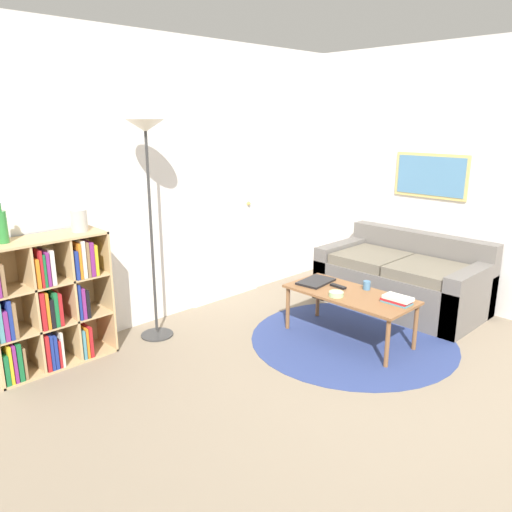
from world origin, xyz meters
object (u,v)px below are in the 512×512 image
object	(u,v)px
laptop	(316,281)
bottle_middle	(2,227)
floor_lamp	(147,158)
couch	(404,280)
bookshelf	(45,304)
cup	(367,285)
bowl	(336,294)
vase_on_shelf	(79,221)
coffee_table	(350,297)

from	to	relation	value
laptop	bottle_middle	xyz separation A→B (m)	(-2.30, 1.00, 0.71)
floor_lamp	couch	distance (m)	2.83
bookshelf	couch	world-z (taller)	bookshelf
bookshelf	laptop	bearing A→B (deg)	-25.21
cup	bowl	bearing A→B (deg)	165.94
bookshelf	floor_lamp	size ratio (longest dim) A/B	0.55
couch	vase_on_shelf	bearing A→B (deg)	155.57
couch	bowl	xyz separation A→B (m)	(-1.23, -0.05, 0.17)
bookshelf	couch	xyz separation A→B (m)	(3.14, -1.27, -0.23)
floor_lamp	cup	distance (m)	2.16
vase_on_shelf	laptop	bearing A→B (deg)	-29.31
coffee_table	vase_on_shelf	distance (m)	2.31
bowl	bottle_middle	distance (m)	2.62
coffee_table	bowl	xyz separation A→B (m)	(-0.15, 0.03, 0.06)
bookshelf	laptop	size ratio (longest dim) A/B	2.79
vase_on_shelf	bookshelf	bearing A→B (deg)	-179.86
floor_lamp	bowl	distance (m)	1.93
laptop	cup	size ratio (longest dim) A/B	4.81
floor_lamp	bottle_middle	size ratio (longest dim) A/B	6.58
bookshelf	bottle_middle	xyz separation A→B (m)	(-0.23, 0.02, 0.64)
bottle_middle	couch	bearing A→B (deg)	-21.06
bookshelf	cup	size ratio (longest dim) A/B	13.44
floor_lamp	cup	xyz separation A→B (m)	(1.34, -1.28, -1.10)
coffee_table	floor_lamp	bearing A→B (deg)	133.38
laptop	bottle_middle	distance (m)	2.60
floor_lamp	laptop	world-z (taller)	floor_lamp
bookshelf	floor_lamp	world-z (taller)	floor_lamp
coffee_table	couch	bearing A→B (deg)	4.57
bowl	vase_on_shelf	xyz separation A→B (m)	(-1.58, 1.33, 0.66)
bowl	cup	xyz separation A→B (m)	(0.33, -0.08, 0.02)
bookshelf	couch	bearing A→B (deg)	-22.08
floor_lamp	bowl	size ratio (longest dim) A/B	15.15
couch	vase_on_shelf	world-z (taller)	vase_on_shelf
laptop	couch	bearing A→B (deg)	-15.60
couch	cup	xyz separation A→B (m)	(-0.90, -0.14, 0.19)
bowl	bottle_middle	bearing A→B (deg)	147.77
bookshelf	couch	size ratio (longest dim) A/B	0.65
bowl	bottle_middle	world-z (taller)	bottle_middle
floor_lamp	vase_on_shelf	world-z (taller)	floor_lamp
cup	bottle_middle	distance (m)	2.93
coffee_table	vase_on_shelf	xyz separation A→B (m)	(-1.73, 1.36, 0.72)
couch	cup	size ratio (longest dim) A/B	20.80
coffee_table	vase_on_shelf	bearing A→B (deg)	141.79
laptop	cup	world-z (taller)	cup
floor_lamp	couch	bearing A→B (deg)	-27.09
couch	cup	world-z (taller)	couch
laptop	vase_on_shelf	world-z (taller)	vase_on_shelf
couch	floor_lamp	bearing A→B (deg)	152.91
bookshelf	cup	distance (m)	2.65
bottle_middle	vase_on_shelf	size ratio (longest dim) A/B	1.68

